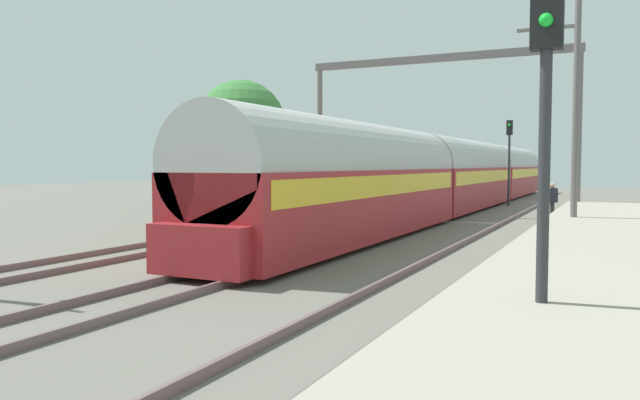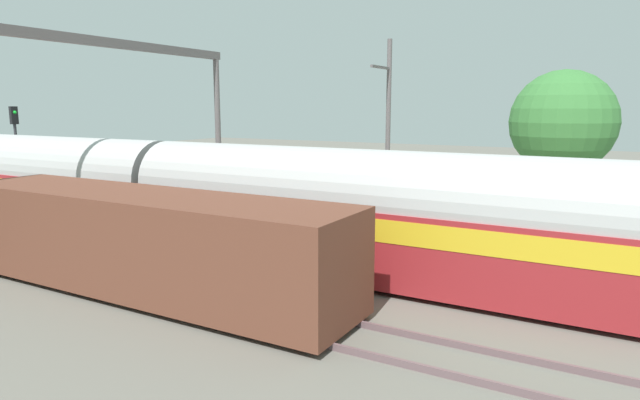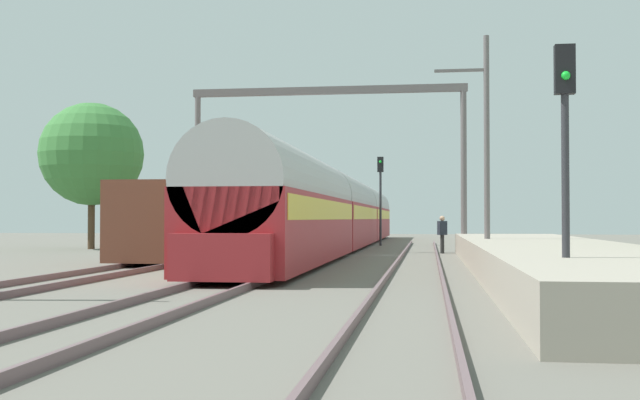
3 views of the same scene
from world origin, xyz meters
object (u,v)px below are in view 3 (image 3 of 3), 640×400
Objects in this scene: person_crossing at (442,231)px; catenary_gantry at (327,133)px; passenger_train at (340,212)px; railway_signal_far at (380,189)px; freight_car at (201,222)px; railway_signal_near at (565,138)px.

catenary_gantry is at bearing 146.87° from person_crossing.
passenger_train is 9.35× the size of railway_signal_far.
freight_car is (-4.35, -11.64, -0.50)m from passenger_train.
railway_signal_far is (-5.28, 31.61, 0.30)m from railway_signal_near.
freight_car is at bearing 126.12° from railway_signal_near.
person_crossing is 21.85m from railway_signal_near.
catenary_gantry is (-5.36, 0.30, 4.65)m from person_crossing.
railway_signal_far is 10.09m from catenary_gantry.
railway_signal_near is 0.36× the size of catenary_gantry.
railway_signal_far reaches higher than person_crossing.
catenary_gantry is (0.00, -5.49, 3.70)m from passenger_train.
freight_car is 0.99× the size of catenary_gantry.
railway_signal_far is 0.40× the size of catenary_gantry.
freight_car is 17.08m from railway_signal_far.
railway_signal_near is at bearing -71.87° from catenary_gantry.
railway_signal_far reaches higher than passenger_train.
passenger_train is 28.44× the size of person_crossing.
passenger_train is at bearing 69.49° from freight_car.
passenger_train is 28.42m from railway_signal_near.
railway_signal_far reaches higher than freight_car.
passenger_train is 10.33× the size of railway_signal_near.
catenary_gantry is at bearing -90.00° from passenger_train.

